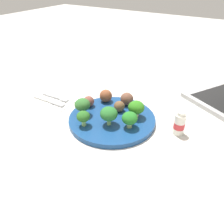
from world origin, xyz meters
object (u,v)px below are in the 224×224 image
broccoli_floret_near_rim (136,108)px  meatball_back_right (89,101)px  meatball_near_rim (127,99)px  yogurt_bottle (179,124)px  broccoli_floret_front_left (130,118)px  knife (50,101)px  napkin (52,100)px  fork (57,97)px  broccoli_floret_mid_right (82,105)px  meatball_back_left (119,106)px  broccoli_floret_back_right (83,117)px  meatball_mid_right (106,96)px  plate (112,119)px  broccoli_floret_back_left (109,114)px

broccoli_floret_near_rim → meatball_back_right: bearing=-171.4°
meatball_near_rim → yogurt_bottle: 0.21m
broccoli_floret_front_left → knife: (-0.33, -0.00, -0.04)m
knife → yogurt_bottle: size_ratio=1.91×
napkin → yogurt_bottle: yogurt_bottle is taller
napkin → fork: fork is taller
broccoli_floret_mid_right → meatball_back_left: 0.12m
broccoli_floret_near_rim → fork: (-0.32, -0.03, -0.04)m
broccoli_floret_back_right → meatball_back_left: bearing=69.1°
broccoli_floret_back_right → meatball_mid_right: broccoli_floret_back_right is taller
meatball_back_right → yogurt_bottle: size_ratio=0.49×
meatball_back_left → yogurt_bottle: (0.20, 0.01, 0.00)m
meatball_mid_right → napkin: 0.21m
fork → knife: (0.00, -0.04, -0.00)m
meatball_back_left → fork: 0.26m
broccoli_floret_near_rim → broccoli_floret_mid_right: 0.17m
napkin → broccoli_floret_mid_right: bearing=-11.1°
knife → plate: bearing=4.3°
meatball_near_rim → fork: meatball_near_rim is taller
plate → broccoli_floret_back_right: size_ratio=5.69×
broccoli_floret_back_left → meatball_mid_right: (-0.09, 0.12, -0.02)m
broccoli_floret_back_left → meatball_mid_right: size_ratio=1.33×
plate → broccoli_floret_back_right: 0.11m
broccoli_floret_front_left → fork: size_ratio=0.43×
broccoli_floret_mid_right → knife: size_ratio=0.40×
broccoli_floret_near_rim → fork: 0.33m
broccoli_floret_front_left → broccoli_floret_back_right: size_ratio=1.04×
yogurt_bottle → meatball_mid_right: bearing=174.8°
broccoli_floret_near_rim → broccoli_floret_back_right: bearing=-131.4°
meatball_back_right → meatball_near_rim: bearing=36.9°
napkin → broccoli_floret_back_left: bearing=-7.5°
meatball_back_right → knife: 0.16m
plate → yogurt_bottle: 0.21m
plate → knife: size_ratio=1.92×
meatball_mid_right → meatball_near_rim: size_ratio=1.00×
meatball_back_left → napkin: size_ratio=0.22×
yogurt_bottle → meatball_back_left: bearing=-178.2°
meatball_back_left → yogurt_bottle: yogurt_bottle is taller
broccoli_floret_mid_right → meatball_near_rim: 0.16m
broccoli_floret_mid_right → meatball_back_left: size_ratio=1.58×
napkin → yogurt_bottle: size_ratio=2.24×
meatball_near_rim → meatball_back_right: 0.13m
broccoli_floret_front_left → fork: (-0.33, 0.03, -0.04)m
broccoli_floret_mid_right → fork: size_ratio=0.48×
broccoli_floret_near_rim → meatball_back_right: 0.17m
plate → yogurt_bottle: yogurt_bottle is taller
napkin → knife: (0.01, -0.02, 0.00)m
meatball_mid_right → meatball_back_right: meatball_mid_right is taller
meatball_back_left → meatball_mid_right: bearing=157.1°
meatball_mid_right → knife: size_ratio=0.31×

